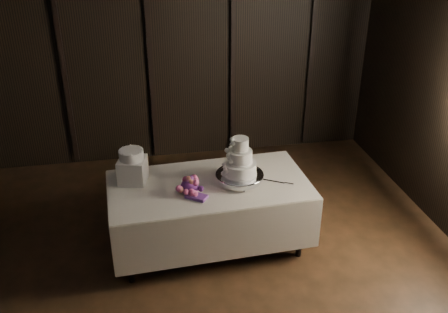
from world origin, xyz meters
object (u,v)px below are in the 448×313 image
bouquet (190,186)px  box_pedestal (133,170)px  cake_stand (240,178)px  display_table (210,212)px  small_cake (131,155)px  wedding_cake (237,161)px

bouquet → box_pedestal: box_pedestal is taller
bouquet → cake_stand: bearing=11.2°
cake_stand → bouquet: 0.52m
bouquet → display_table: bearing=30.3°
display_table → small_cake: 0.99m
display_table → bouquet: bouquet is taller
cake_stand → bouquet: bouquet is taller
box_pedestal → cake_stand: bearing=-11.2°
box_pedestal → small_cake: 0.17m
wedding_cake → display_table: bearing=160.7°
bouquet → small_cake: 0.65m
wedding_cake → bouquet: wedding_cake is taller
display_table → cake_stand: 0.49m
wedding_cake → small_cake: wedding_cake is taller
cake_stand → wedding_cake: size_ratio=1.23×
cake_stand → wedding_cake: 0.20m
bouquet → box_pedestal: size_ratio=1.59×
bouquet → small_cake: bearing=149.7°
box_pedestal → small_cake: bearing=0.0°
wedding_cake → small_cake: 1.04m
bouquet → box_pedestal: (-0.53, 0.31, 0.06)m
cake_stand → wedding_cake: bearing=-150.3°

